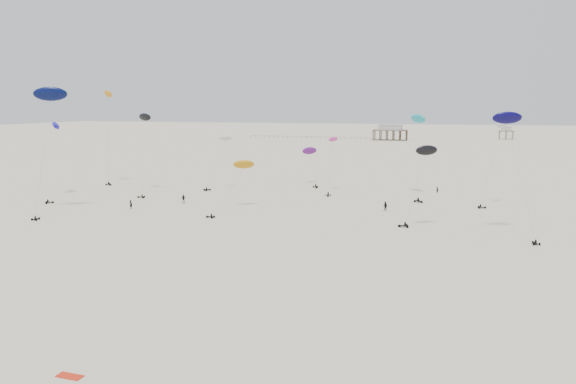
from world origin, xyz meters
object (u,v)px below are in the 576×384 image
(rig_0, at_px, (311,158))
(spectator_0, at_px, (131,209))
(pavilion_small, at_px, (506,134))
(pavilion_main, at_px, (390,133))

(rig_0, bearing_deg, spectator_0, 31.98)
(pavilion_small, relative_size, rig_0, 0.68)
(spectator_0, bearing_deg, pavilion_small, -94.85)
(pavilion_main, relative_size, spectator_0, 9.48)
(rig_0, relative_size, spectator_0, 6.01)
(pavilion_small, height_order, spectator_0, pavilion_small)
(pavilion_main, xyz_separation_m, spectator_0, (-28.06, -250.20, -4.22))
(pavilion_main, height_order, pavilion_small, pavilion_main)
(rig_0, xyz_separation_m, spectator_0, (-27.36, -47.79, -7.18))
(pavilion_main, xyz_separation_m, pavilion_small, (70.00, 30.00, -0.74))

